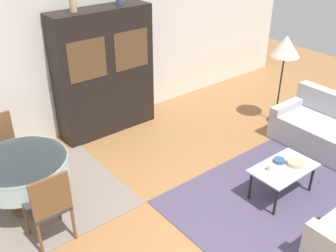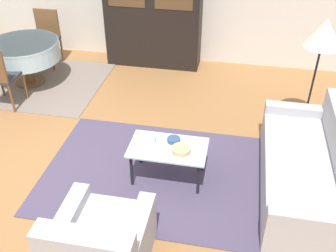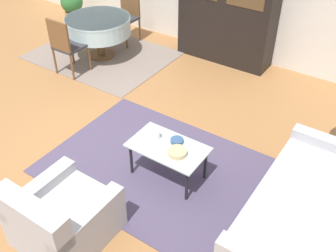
% 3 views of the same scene
% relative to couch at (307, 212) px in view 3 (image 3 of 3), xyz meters
% --- Properties ---
extents(ground_plane, '(14.00, 14.00, 0.00)m').
position_rel_couch_xyz_m(ground_plane, '(-2.86, -0.38, -0.29)').
color(ground_plane, '#9E6B3D').
extents(area_rug, '(2.75, 1.94, 0.01)m').
position_rel_couch_xyz_m(area_rug, '(-1.73, -0.08, -0.28)').
color(area_rug, '#4C425B').
rests_on(area_rug, ground_plane).
extents(dining_rug, '(2.44, 1.86, 0.01)m').
position_rel_couch_xyz_m(dining_rug, '(-4.36, 1.81, -0.28)').
color(dining_rug, gray).
rests_on(dining_rug, ground_plane).
extents(couch, '(0.91, 2.03, 0.81)m').
position_rel_couch_xyz_m(couch, '(0.00, 0.00, 0.00)').
color(couch, '#B2B2B7').
rests_on(couch, ground_plane).
extents(armchair, '(0.83, 0.88, 0.78)m').
position_rel_couch_xyz_m(armchair, '(-1.97, -1.44, 0.00)').
color(armchair, '#B2B2B7').
rests_on(armchair, ground_plane).
extents(coffee_table, '(0.89, 0.53, 0.45)m').
position_rel_couch_xyz_m(coffee_table, '(-1.60, -0.11, 0.12)').
color(coffee_table, black).
rests_on(coffee_table, area_rug).
extents(display_cabinet, '(1.66, 0.48, 2.09)m').
position_rel_couch_xyz_m(display_cabinet, '(-2.46, 2.96, 0.76)').
color(display_cabinet, black).
rests_on(display_cabinet, ground_plane).
extents(dining_table, '(1.14, 1.14, 0.72)m').
position_rel_couch_xyz_m(dining_table, '(-4.36, 1.79, 0.29)').
color(dining_table, brown).
rests_on(dining_table, dining_rug).
extents(dining_chair_near, '(0.44, 0.44, 0.97)m').
position_rel_couch_xyz_m(dining_chair_near, '(-4.36, 1.00, 0.27)').
color(dining_chair_near, brown).
rests_on(dining_chair_near, dining_rug).
extents(dining_chair_far, '(0.44, 0.44, 0.97)m').
position_rel_couch_xyz_m(dining_chair_far, '(-4.36, 2.58, 0.27)').
color(dining_chair_far, brown).
rests_on(dining_chair_far, dining_rug).
extents(cup, '(0.08, 0.08, 0.09)m').
position_rel_couch_xyz_m(cup, '(-1.80, -0.04, 0.22)').
color(cup, white).
rests_on(cup, coffee_table).
extents(bowl, '(0.22, 0.22, 0.06)m').
position_rel_couch_xyz_m(bowl, '(-1.44, -0.16, 0.20)').
color(bowl, tan).
rests_on(bowl, coffee_table).
extents(bowl_small, '(0.15, 0.15, 0.05)m').
position_rel_couch_xyz_m(bowl_small, '(-1.56, 0.01, 0.19)').
color(bowl_small, '#33517A').
rests_on(bowl_small, coffee_table).
extents(potted_plant, '(0.46, 0.46, 0.65)m').
position_rel_couch_xyz_m(potted_plant, '(-5.94, 2.69, 0.07)').
color(potted_plant, '#93664C').
rests_on(potted_plant, ground_plane).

